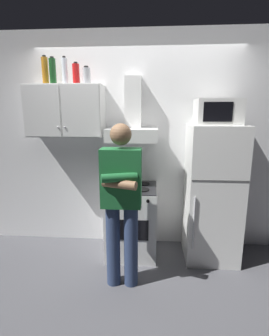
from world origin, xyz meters
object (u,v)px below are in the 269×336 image
(microwave, at_px, (218,112))
(bottle_soda_red, at_px, (76,74))
(stove_oven, at_px, (132,220))
(person_standing, at_px, (121,201))
(upper_cabinet, at_px, (66,111))
(bottle_wine_green, at_px, (53,71))
(bottle_canister_steel, at_px, (86,76))
(range_hood, at_px, (133,124))
(bottle_vodka_clear, at_px, (65,71))
(refrigerator, at_px, (212,194))
(bottle_liquor_amber, at_px, (45,71))

(microwave, xyz_separation_m, bottle_soda_red, (-1.60, 0.11, 0.43))
(stove_oven, distance_m, person_standing, 0.77)
(upper_cabinet, xyz_separation_m, bottle_wine_green, (-0.12, -0.02, 0.45))
(microwave, relative_size, bottle_soda_red, 1.95)
(bottle_canister_steel, bearing_deg, range_hood, 0.23)
(upper_cabinet, bearing_deg, bottle_soda_red, 1.15)
(person_standing, height_order, bottle_wine_green, bottle_wine_green)
(person_standing, distance_m, bottle_wine_green, 1.71)
(bottle_vodka_clear, bearing_deg, upper_cabinet, 135.11)
(range_hood, height_order, bottle_soda_red, bottle_soda_red)
(bottle_canister_steel, bearing_deg, upper_cabinet, 179.81)
(upper_cabinet, relative_size, refrigerator, 0.56)
(bottle_canister_steel, bearing_deg, stove_oven, -13.14)
(microwave, bearing_deg, bottle_soda_red, 176.11)
(person_standing, bearing_deg, bottle_canister_steel, 123.49)
(upper_cabinet, relative_size, stove_oven, 1.03)
(upper_cabinet, distance_m, bottle_vodka_clear, 0.45)
(microwave, distance_m, bottle_liquor_amber, 2.03)
(stove_oven, xyz_separation_m, bottle_liquor_amber, (-1.02, 0.13, 1.77))
(bottle_liquor_amber, relative_size, bottle_vodka_clear, 1.06)
(microwave, height_order, bottle_soda_red, bottle_soda_red)
(stove_oven, relative_size, bottle_liquor_amber, 2.69)
(upper_cabinet, distance_m, refrigerator, 2.00)
(bottle_canister_steel, bearing_deg, refrigerator, -4.77)
(bottle_liquor_amber, height_order, bottle_canister_steel, bottle_liquor_amber)
(range_hood, bearing_deg, bottle_vodka_clear, -178.35)
(range_hood, distance_m, refrigerator, 1.25)
(person_standing, distance_m, bottle_liquor_amber, 1.79)
(microwave, bearing_deg, person_standing, -148.00)
(microwave, height_order, bottle_canister_steel, bottle_canister_steel)
(bottle_soda_red, height_order, bottle_vodka_clear, bottle_vodka_clear)
(stove_oven, xyz_separation_m, bottle_canister_steel, (-0.53, 0.12, 1.71))
(upper_cabinet, height_order, bottle_liquor_amber, bottle_liquor_amber)
(upper_cabinet, relative_size, bottle_liquor_amber, 2.77)
(refrigerator, relative_size, bottle_wine_green, 5.26)
(stove_oven, bearing_deg, range_hood, 90.00)
(upper_cabinet, relative_size, microwave, 1.88)
(upper_cabinet, bearing_deg, bottle_wine_green, -170.45)
(bottle_canister_steel, bearing_deg, person_standing, -56.51)
(person_standing, bearing_deg, bottle_vodka_clear, 135.76)
(refrigerator, relative_size, bottle_liquor_amber, 4.92)
(bottle_wine_green, bearing_deg, refrigerator, -3.20)
(bottle_canister_steel, bearing_deg, bottle_wine_green, -177.15)
(range_hood, bearing_deg, bottle_wine_green, -178.66)
(stove_oven, height_order, refrigerator, refrigerator)
(stove_oven, distance_m, refrigerator, 1.02)
(stove_oven, bearing_deg, bottle_liquor_amber, 172.54)
(refrigerator, xyz_separation_m, microwave, (-0.00, 0.02, 0.94))
(upper_cabinet, distance_m, bottle_canister_steel, 0.48)
(range_hood, xyz_separation_m, bottle_vodka_clear, (-0.78, -0.02, 0.60))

